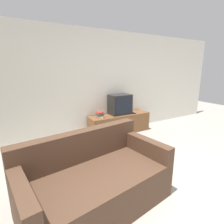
{
  "coord_description": "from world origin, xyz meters",
  "views": [
    {
      "loc": [
        -1.52,
        -1.0,
        1.69
      ],
      "look_at": [
        0.45,
        2.46,
        0.69
      ],
      "focal_mm": 28.0,
      "sensor_mm": 36.0,
      "label": 1
    }
  ],
  "objects": [
    {
      "name": "television",
      "position": [
        0.9,
        2.8,
        0.77
      ],
      "size": [
        0.57,
        0.37,
        0.52
      ],
      "color": "black",
      "rests_on": "tv_stand"
    },
    {
      "name": "remote_on_stand",
      "position": [
        1.24,
        2.66,
        0.52
      ],
      "size": [
        0.05,
        0.16,
        0.02
      ],
      "rotation": [
        0.0,
        0.0,
        0.09
      ],
      "color": "black",
      "rests_on": "tv_stand"
    },
    {
      "name": "ground_plane",
      "position": [
        0.0,
        0.0,
        0.0
      ],
      "size": [
        14.0,
        14.0,
        0.0
      ],
      "primitive_type": "plane",
      "color": "#9E998E"
    },
    {
      "name": "couch",
      "position": [
        -0.76,
        0.74,
        0.31
      ],
      "size": [
        1.89,
        1.15,
        0.89
      ],
      "rotation": [
        0.0,
        0.0,
        0.14
      ],
      "color": "#4C3323",
      "rests_on": "ground_plane"
    },
    {
      "name": "book_stack",
      "position": [
        0.27,
        2.74,
        0.59
      ],
      "size": [
        0.16,
        0.22,
        0.15
      ],
      "color": "silver",
      "rests_on": "tv_stand"
    },
    {
      "name": "tv_stand",
      "position": [
        0.86,
        2.76,
        0.25
      ],
      "size": [
        1.67,
        0.45,
        0.51
      ],
      "color": "brown",
      "rests_on": "ground_plane"
    },
    {
      "name": "wall_back",
      "position": [
        0.0,
        3.03,
        1.3
      ],
      "size": [
        9.0,
        0.06,
        2.6
      ],
      "color": "silver",
      "rests_on": "ground_plane"
    }
  ]
}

